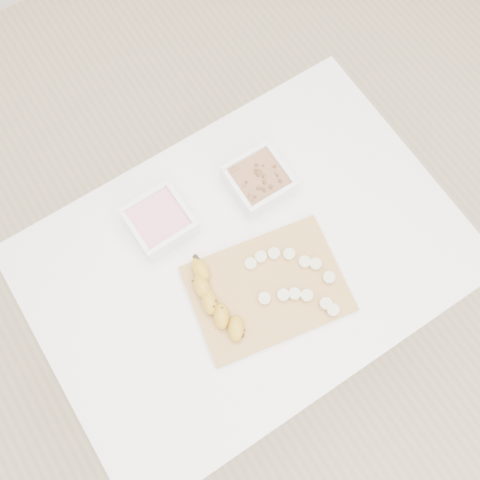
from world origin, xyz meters
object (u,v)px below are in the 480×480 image
cutting_board (267,289)px  banana (216,302)px  table (246,269)px  bowl_yogurt (160,221)px  bowl_granola (259,181)px

cutting_board → banana: size_ratio=1.68×
table → cutting_board: bearing=-91.3°
table → bowl_yogurt: bowl_yogurt is taller
cutting_board → bowl_granola: bearing=61.0°
cutting_board → banana: (-0.12, 0.03, 0.03)m
table → banana: size_ratio=4.87×
table → bowl_granola: (0.12, 0.14, 0.13)m
bowl_yogurt → banana: (0.01, -0.23, 0.00)m
bowl_granola → cutting_board: size_ratio=0.40×
bowl_yogurt → banana: size_ratio=0.68×
bowl_granola → banana: bowl_granola is taller
bowl_granola → bowl_yogurt: bearing=171.2°
bowl_yogurt → cutting_board: (0.13, -0.27, -0.02)m
table → bowl_yogurt: size_ratio=7.20×
table → cutting_board: 0.14m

